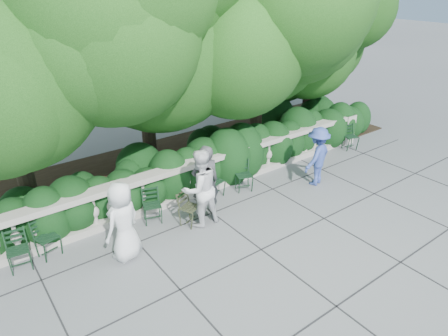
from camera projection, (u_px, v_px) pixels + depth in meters
ground at (249, 221)px, 9.45m from camera, size 90.00×90.00×0.00m
balustrade at (206, 175)px, 10.54m from camera, size 12.00×0.44×1.00m
shrub_hedge at (183, 175)px, 11.62m from camera, size 15.00×2.60×1.70m
tree_canopy at (195, 29)px, 10.38m from camera, size 15.04×6.52×6.78m
chair_a at (23, 273)px, 7.81m from camera, size 0.50×0.53×0.84m
chair_b at (55, 258)px, 8.22m from camera, size 0.55×0.58×0.84m
chair_c at (154, 225)px, 9.30m from camera, size 0.57×0.60×0.84m
chair_d at (219, 198)px, 10.39m from camera, size 0.53×0.56×0.84m
chair_e at (245, 192)px, 10.67m from camera, size 0.58×0.60×0.84m
chair_f at (351, 151)px, 13.19m from camera, size 0.56×0.59×0.84m
chair_weathered at (196, 226)px, 9.27m from camera, size 0.59×0.61×0.84m
person_businessman at (123, 222)px, 7.90m from camera, size 0.98×0.84×1.70m
person_woman_grey at (205, 182)px, 9.26m from camera, size 0.74×0.57×1.83m
person_casual_man at (200, 188)px, 8.96m from camera, size 0.91×0.71×1.86m
person_older_blue at (317, 156)px, 10.78m from camera, size 1.18×0.86×1.64m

